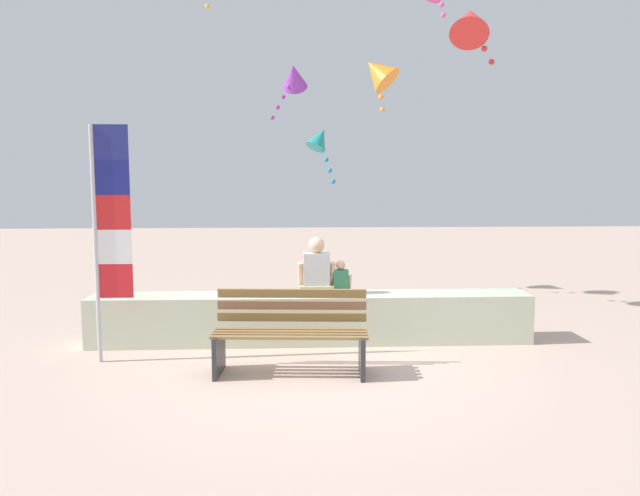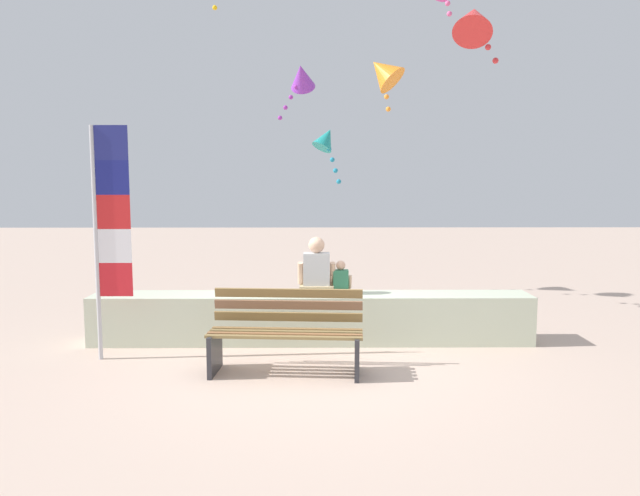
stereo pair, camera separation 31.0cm
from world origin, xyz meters
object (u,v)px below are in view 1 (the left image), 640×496
(flag_banner, at_px, (107,225))
(kite_orange, at_px, (378,72))
(kite_teal, at_px, (320,140))
(person_child, at_px, (341,281))
(kite_red, at_px, (470,22))
(person_adult, at_px, (316,272))
(kite_purple, at_px, (294,77))
(park_bench, at_px, (291,334))

(flag_banner, distance_m, kite_orange, 4.80)
(kite_teal, bearing_deg, person_child, -86.83)
(flag_banner, distance_m, kite_red, 5.38)
(kite_orange, bearing_deg, person_adult, -119.80)
(kite_purple, xyz_separation_m, kite_red, (2.36, -2.69, 0.28))
(person_child, xyz_separation_m, kite_teal, (-0.14, 2.55, 1.97))
(kite_purple, bearing_deg, park_bench, -90.96)
(kite_orange, relative_size, kite_purple, 0.85)
(park_bench, height_order, kite_orange, kite_orange)
(person_child, xyz_separation_m, kite_orange, (0.72, 1.80, 2.96))
(park_bench, xyz_separation_m, kite_red, (2.43, 1.84, 3.79))
(person_child, height_order, kite_purple, kite_purple)
(kite_teal, bearing_deg, kite_red, -45.33)
(flag_banner, bearing_deg, kite_teal, 52.19)
(flag_banner, xyz_separation_m, kite_purple, (2.14, 4.06, 2.33))
(person_adult, bearing_deg, kite_orange, 60.20)
(park_bench, bearing_deg, kite_red, 37.16)
(kite_orange, bearing_deg, person_child, -111.74)
(flag_banner, bearing_deg, kite_red, 16.95)
(person_child, height_order, flag_banner, flag_banner)
(kite_orange, bearing_deg, kite_teal, 138.49)
(kite_teal, height_order, kite_red, kite_red)
(person_adult, xyz_separation_m, kite_teal, (0.17, 2.55, 1.85))
(park_bench, relative_size, flag_banner, 0.63)
(person_adult, distance_m, kite_purple, 4.47)
(park_bench, distance_m, person_adult, 1.37)
(kite_red, bearing_deg, person_child, -161.23)
(kite_purple, bearing_deg, kite_orange, -49.30)
(flag_banner, relative_size, kite_orange, 2.97)
(kite_orange, height_order, kite_purple, kite_purple)
(kite_teal, relative_size, kite_purple, 0.93)
(kite_orange, xyz_separation_m, kite_purple, (-1.29, 1.50, 0.17))
(kite_orange, relative_size, kite_red, 0.96)
(kite_purple, bearing_deg, person_adult, -85.49)
(person_child, bearing_deg, park_bench, -117.64)
(person_adult, height_order, kite_purple, kite_purple)
(kite_orange, height_order, kite_teal, kite_orange)
(flag_banner, bearing_deg, person_adult, 17.65)
(person_adult, bearing_deg, flag_banner, -162.35)
(park_bench, height_order, flag_banner, flag_banner)
(kite_teal, relative_size, kite_red, 1.06)
(kite_teal, bearing_deg, flag_banner, -127.81)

